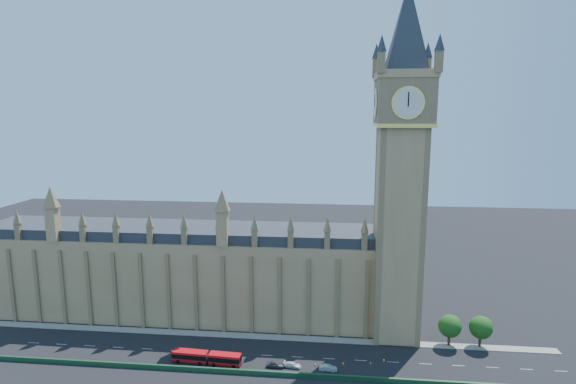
# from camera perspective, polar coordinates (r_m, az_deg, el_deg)

# --- Properties ---
(ground) EXTENTS (400.00, 400.00, 0.00)m
(ground) POSITION_cam_1_polar(r_m,az_deg,el_deg) (123.74, -4.69, -19.87)
(ground) COLOR black
(ground) RESTS_ON ground
(palace_westminster) EXTENTS (120.00, 20.00, 28.00)m
(palace_westminster) POSITION_cam_1_polar(r_m,az_deg,el_deg) (143.43, -13.16, -9.73)
(palace_westminster) COLOR #AB8353
(palace_westminster) RESTS_ON ground
(elizabeth_tower) EXTENTS (20.59, 20.59, 105.00)m
(elizabeth_tower) POSITION_cam_1_polar(r_m,az_deg,el_deg) (121.11, 14.29, 6.36)
(elizabeth_tower) COLOR #AB8353
(elizabeth_tower) RESTS_ON ground
(bridge_parapet) EXTENTS (160.00, 0.60, 1.20)m
(bridge_parapet) POSITION_cam_1_polar(r_m,az_deg,el_deg) (115.84, -5.56, -21.79)
(bridge_parapet) COLOR #1E4C2D
(bridge_parapet) RESTS_ON ground
(kerb_north) EXTENTS (160.00, 3.00, 0.16)m
(kerb_north) POSITION_cam_1_polar(r_m,az_deg,el_deg) (131.90, -3.91, -17.82)
(kerb_north) COLOR gray
(kerb_north) RESTS_ON ground
(tree_east_near) EXTENTS (6.00, 6.00, 8.50)m
(tree_east_near) POSITION_cam_1_polar(r_m,az_deg,el_deg) (132.29, 19.95, -15.65)
(tree_east_near) COLOR #382619
(tree_east_near) RESTS_ON ground
(tree_east_far) EXTENTS (6.00, 6.00, 8.50)m
(tree_east_far) POSITION_cam_1_polar(r_m,az_deg,el_deg) (134.45, 23.38, -15.45)
(tree_east_far) COLOR #382619
(tree_east_far) RESTS_ON ground
(red_bus) EXTENTS (17.51, 3.65, 2.96)m
(red_bus) POSITION_cam_1_polar(r_m,az_deg,el_deg) (120.66, -10.30, -19.99)
(red_bus) COLOR red
(red_bus) RESTS_ON ground
(car_grey) EXTENTS (4.41, 1.88, 1.49)m
(car_grey) POSITION_cam_1_polar(r_m,az_deg,el_deg) (117.97, -1.62, -21.03)
(car_grey) COLOR #43454B
(car_grey) RESTS_ON ground
(car_silver) EXTENTS (4.40, 1.66, 1.43)m
(car_silver) POSITION_cam_1_polar(r_m,az_deg,el_deg) (116.98, 5.11, -21.37)
(car_silver) COLOR #B5B8BE
(car_silver) RESTS_ON ground
(car_white) EXTENTS (4.62, 2.34, 1.28)m
(car_white) POSITION_cam_1_polar(r_m,az_deg,el_deg) (117.89, 0.56, -21.11)
(car_white) COLOR silver
(car_white) RESTS_ON ground
(cone_a) EXTENTS (0.47, 0.47, 0.63)m
(cone_a) POSITION_cam_1_polar(r_m,az_deg,el_deg) (120.97, 10.45, -20.59)
(cone_a) COLOR black
(cone_a) RESTS_ON ground
(cone_b) EXTENTS (0.58, 0.58, 0.77)m
(cone_b) POSITION_cam_1_polar(r_m,az_deg,el_deg) (119.67, 7.03, -20.82)
(cone_b) COLOR black
(cone_b) RESTS_ON ground
(cone_c) EXTENTS (0.51, 0.51, 0.63)m
(cone_c) POSITION_cam_1_polar(r_m,az_deg,el_deg) (118.83, 3.50, -21.04)
(cone_c) COLOR black
(cone_c) RESTS_ON ground
(cone_d) EXTENTS (0.49, 0.49, 0.78)m
(cone_d) POSITION_cam_1_polar(r_m,az_deg,el_deg) (122.62, 12.09, -20.16)
(cone_d) COLOR black
(cone_d) RESTS_ON ground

